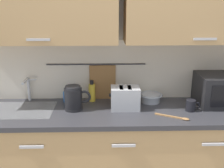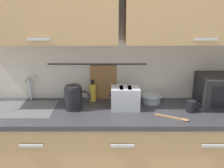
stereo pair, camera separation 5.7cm
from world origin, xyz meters
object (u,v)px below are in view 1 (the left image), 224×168
at_px(toaster, 125,98).
at_px(mug_by_kettle, 191,105).
at_px(dish_soap_bottle, 92,92).
at_px(wooden_spoon, 176,117).
at_px(mug_near_sink, 68,97).
at_px(microwave, 224,90).
at_px(mixing_bowl, 151,97).
at_px(electric_kettle, 74,98).

relative_size(toaster, mug_by_kettle, 2.13).
height_order(dish_soap_bottle, mug_by_kettle, dish_soap_bottle).
height_order(dish_soap_bottle, wooden_spoon, dish_soap_bottle).
bearing_deg(mug_near_sink, wooden_spoon, -23.08).
relative_size(dish_soap_bottle, mug_near_sink, 1.63).
xyz_separation_m(dish_soap_bottle, mug_near_sink, (-0.22, -0.02, -0.04)).
relative_size(microwave, mixing_bowl, 2.15).
bearing_deg(mug_near_sink, dish_soap_bottle, 4.01).
bearing_deg(mixing_bowl, toaster, -148.39).
height_order(electric_kettle, mug_near_sink, electric_kettle).
xyz_separation_m(mixing_bowl, mug_by_kettle, (0.30, -0.21, 0.00)).
height_order(toaster, mug_by_kettle, toaster).
bearing_deg(electric_kettle, toaster, 0.73).
distance_m(mug_near_sink, mug_by_kettle, 1.08).
height_order(mug_near_sink, toaster, toaster).
distance_m(microwave, mug_near_sink, 1.39).
distance_m(electric_kettle, mug_by_kettle, 0.98).
bearing_deg(mixing_bowl, dish_soap_bottle, 175.66).
xyz_separation_m(dish_soap_bottle, mug_by_kettle, (0.84, -0.25, -0.04)).
bearing_deg(microwave, mixing_bowl, 173.63).
relative_size(microwave, mug_by_kettle, 3.83).
relative_size(electric_kettle, wooden_spoon, 0.88).
bearing_deg(microwave, mug_near_sink, 176.04).
bearing_deg(wooden_spoon, dish_soap_bottle, 149.65).
relative_size(microwave, electric_kettle, 2.03).
bearing_deg(dish_soap_bottle, wooden_spoon, -30.35).
distance_m(microwave, electric_kettle, 1.31).
relative_size(electric_kettle, dish_soap_bottle, 1.16).
relative_size(mixing_bowl, wooden_spoon, 0.83).
height_order(mug_by_kettle, wooden_spoon, mug_by_kettle).
height_order(microwave, mug_near_sink, microwave).
xyz_separation_m(microwave, mixing_bowl, (-0.63, 0.07, -0.09)).
height_order(microwave, mug_by_kettle, microwave).
bearing_deg(toaster, wooden_spoon, -28.00).
height_order(dish_soap_bottle, mixing_bowl, dish_soap_bottle).
height_order(mug_near_sink, wooden_spoon, mug_near_sink).
height_order(microwave, wooden_spoon, microwave).
bearing_deg(electric_kettle, mixing_bowl, 12.95).
distance_m(mug_by_kettle, wooden_spoon, 0.22).
bearing_deg(wooden_spoon, mug_near_sink, 156.92).
height_order(dish_soap_bottle, mug_near_sink, dish_soap_bottle).
height_order(microwave, electric_kettle, microwave).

